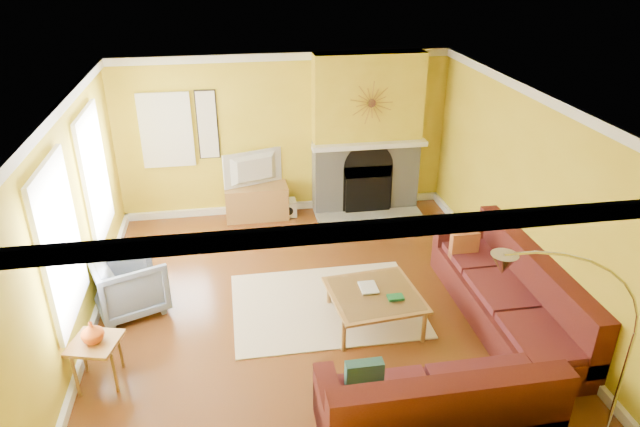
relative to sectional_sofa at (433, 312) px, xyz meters
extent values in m
cube|color=brown|center=(-1.24, 0.99, -0.46)|extent=(5.50, 6.00, 0.02)
cube|color=white|center=(-1.24, 0.99, 2.26)|extent=(5.50, 6.00, 0.02)
cube|color=gold|center=(-1.24, 4.00, 0.90)|extent=(5.50, 0.02, 2.70)
cube|color=gold|center=(-1.24, -2.02, 0.90)|extent=(5.50, 0.02, 2.70)
cube|color=gold|center=(-4.00, 0.99, 0.90)|extent=(0.02, 6.00, 2.70)
cube|color=gold|center=(1.52, 0.99, 0.90)|extent=(0.02, 6.00, 2.70)
cube|color=white|center=(-3.96, 2.29, 1.05)|extent=(0.06, 1.22, 1.72)
cube|color=white|center=(-3.96, 0.39, 1.05)|extent=(0.06, 1.22, 1.72)
cube|color=white|center=(-3.14, 3.95, 1.10)|extent=(0.82, 0.06, 1.22)
cube|color=white|center=(-2.49, 3.96, 1.15)|extent=(0.34, 0.04, 1.14)
cube|color=white|center=(0.11, 3.55, 0.80)|extent=(1.92, 0.22, 0.08)
cube|color=gray|center=(0.11, 3.24, -0.42)|extent=(1.80, 0.70, 0.06)
cube|color=beige|center=(-1.07, 0.97, -0.44)|extent=(2.40, 1.80, 0.02)
cube|color=olive|center=(-1.77, 3.73, -0.16)|extent=(1.04, 0.47, 0.57)
imported|color=black|center=(-1.77, 3.73, 0.42)|extent=(1.01, 0.45, 0.59)
cube|color=white|center=(-1.24, 3.73, -0.31)|extent=(0.28, 0.28, 0.28)
imported|color=gray|center=(-3.53, 1.32, -0.07)|extent=(1.09, 1.07, 0.77)
imported|color=orange|center=(-3.69, -0.02, 0.20)|extent=(0.26, 0.26, 0.24)
imported|color=white|center=(-0.70, 0.64, -0.02)|extent=(0.21, 0.29, 0.03)
camera|label=1|loc=(-2.16, -5.09, 3.86)|focal=32.00mm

